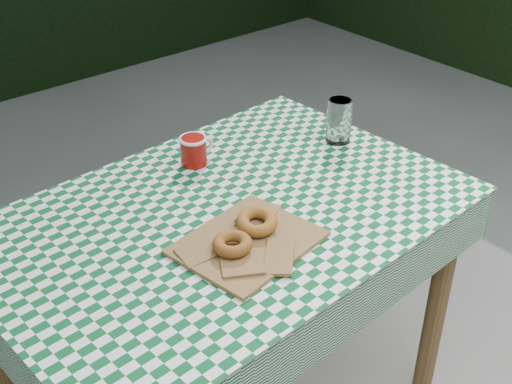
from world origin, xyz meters
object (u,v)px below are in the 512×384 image
drinking_glass (339,121)px  coffee_mug (194,151)px  paper_bag (248,242)px  table (229,326)px

drinking_glass → coffee_mug: bearing=158.5°
paper_bag → table: bearing=72.4°
table → coffee_mug: (0.08, 0.25, 0.42)m
coffee_mug → paper_bag: bearing=-112.3°
paper_bag → drinking_glass: 0.58m
drinking_glass → table: bearing=-169.9°
table → paper_bag: bearing=-110.7°
table → paper_bag: paper_bag is taller
table → drinking_glass: drinking_glass is taller
paper_bag → drinking_glass: drinking_glass is taller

